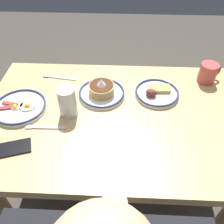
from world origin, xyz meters
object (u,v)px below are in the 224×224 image
plate_center_pancakes (102,91)px  drinking_glass (68,103)px  plate_far_companion (20,107)px  coffee_mug (208,73)px  cell_phone (12,148)px  plate_near_main (156,93)px  tea_spoon (55,77)px  fork_near (45,127)px

plate_center_pancakes → drinking_glass: bearing=44.0°
plate_far_companion → plate_center_pancakes: bearing=-162.7°
coffee_mug → cell_phone: (0.87, 0.49, -0.05)m
plate_center_pancakes → cell_phone: plate_center_pancakes is taller
plate_near_main → cell_phone: bearing=31.0°
cell_phone → tea_spoon: 0.49m
drinking_glass → tea_spoon: size_ratio=0.75×
coffee_mug → tea_spoon: size_ratio=0.65×
plate_near_main → cell_phone: (0.60, 0.36, -0.01)m
plate_center_pancakes → coffee_mug: coffee_mug is taller
plate_near_main → plate_far_companion: bearing=11.4°
fork_near → tea_spoon: tea_spoon is taller
coffee_mug → drinking_glass: drinking_glass is taller
plate_near_main → tea_spoon: plate_near_main is taller
plate_near_main → fork_near: bearing=25.9°
cell_phone → tea_spoon: tea_spoon is taller
coffee_mug → drinking_glass: bearing=22.1°
tea_spoon → drinking_glass: bearing=115.2°
plate_near_main → cell_phone: plate_near_main is taller
coffee_mug → plate_center_pancakes: bearing=14.7°
drinking_glass → cell_phone: 0.29m
plate_far_companion → drinking_glass: (-0.23, 0.02, 0.05)m
coffee_mug → cell_phone: bearing=29.2°
tea_spoon → plate_far_companion: bearing=67.0°
tea_spoon → fork_near: bearing=96.1°
cell_phone → tea_spoon: size_ratio=0.77×
cell_phone → fork_near: 0.16m
cell_phone → plate_near_main: bearing=-166.8°
plate_near_main → plate_far_companion: plate_near_main is taller
plate_far_companion → coffee_mug: size_ratio=2.02×
drinking_glass → fork_near: drinking_glass is taller
plate_near_main → fork_near: 0.55m
drinking_glass → cell_phone: bearing=48.2°
plate_center_pancakes → coffee_mug: bearing=-165.3°
plate_near_main → drinking_glass: size_ratio=1.55×
plate_center_pancakes → cell_phone: size_ratio=1.58×
drinking_glass → fork_near: size_ratio=0.78×
coffee_mug → tea_spoon: (0.81, 0.01, -0.05)m
plate_near_main → cell_phone: 0.70m
drinking_glass → coffee_mug: bearing=-157.9°
tea_spoon → plate_center_pancakes: bearing=153.1°
fork_near → coffee_mug: bearing=-154.3°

